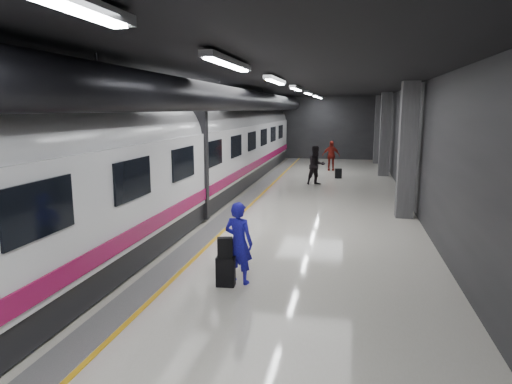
# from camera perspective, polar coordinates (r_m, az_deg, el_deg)

# --- Properties ---
(ground) EXTENTS (40.00, 40.00, 0.00)m
(ground) POSITION_cam_1_polar(r_m,az_deg,el_deg) (14.50, 0.60, -4.08)
(ground) COLOR silver
(ground) RESTS_ON ground
(platform_hall) EXTENTS (10.02, 40.02, 4.51)m
(platform_hall) POSITION_cam_1_polar(r_m,az_deg,el_deg) (15.04, 0.24, 10.06)
(platform_hall) COLOR black
(platform_hall) RESTS_ON ground
(train) EXTENTS (3.05, 38.00, 4.05)m
(train) POSITION_cam_1_polar(r_m,az_deg,el_deg) (15.08, -11.62, 4.26)
(train) COLOR black
(train) RESTS_ON ground
(traveler_main) EXTENTS (0.72, 0.56, 1.74)m
(traveler_main) POSITION_cam_1_polar(r_m,az_deg,el_deg) (9.54, -2.18, -6.36)
(traveler_main) COLOR #1D1CD2
(traveler_main) RESTS_ON ground
(suitcase_main) EXTENTS (0.40, 0.27, 0.62)m
(suitcase_main) POSITION_cam_1_polar(r_m,az_deg,el_deg) (9.56, -3.81, -9.88)
(suitcase_main) COLOR black
(suitcase_main) RESTS_ON ground
(shoulder_bag) EXTENTS (0.35, 0.25, 0.42)m
(shoulder_bag) POSITION_cam_1_polar(r_m,az_deg,el_deg) (9.36, -3.89, -6.94)
(shoulder_bag) COLOR black
(shoulder_bag) RESTS_ON suitcase_main
(traveler_far_a) EXTENTS (1.15, 1.08, 1.88)m
(traveler_far_a) POSITION_cam_1_polar(r_m,az_deg,el_deg) (22.12, 7.53, 3.31)
(traveler_far_a) COLOR black
(traveler_far_a) RESTS_ON ground
(traveler_far_b) EXTENTS (1.06, 0.51, 1.76)m
(traveler_far_b) POSITION_cam_1_polar(r_m,az_deg,el_deg) (27.57, 9.36, 4.51)
(traveler_far_b) COLOR maroon
(traveler_far_b) RESTS_ON ground
(suitcase_far) EXTENTS (0.37, 0.27, 0.51)m
(suitcase_far) POSITION_cam_1_polar(r_m,az_deg,el_deg) (24.53, 10.25, 2.31)
(suitcase_far) COLOR black
(suitcase_far) RESTS_ON ground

